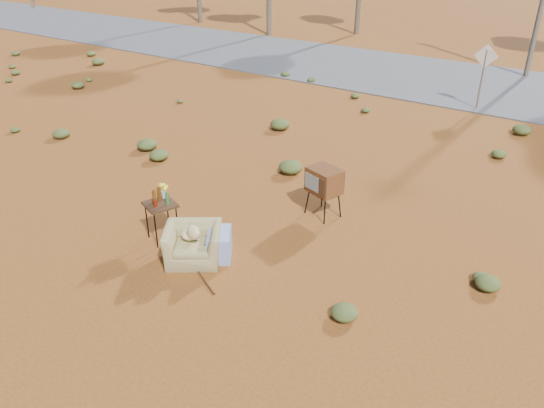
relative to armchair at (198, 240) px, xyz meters
The scene contains 8 objects.
ground 0.65m from the armchair, 44.58° to the left, with size 140.00×140.00×0.00m, color brown.
highway 15.35m from the armchair, 88.71° to the left, with size 140.00×7.00×0.04m, color #565659.
armchair is the anchor object (origin of this frame).
tv_unit 3.07m from the armchair, 68.29° to the left, with size 0.83×0.74×1.12m.
side_table 1.18m from the armchair, behind, with size 0.75×0.75×1.15m.
rusty_bar 0.66m from the armchair, 48.91° to the right, with size 0.04×0.04×1.42m, color #482313.
road_sign 12.52m from the armchair, 81.49° to the left, with size 0.78×0.06×2.19m.
scrub_patch 4.78m from the armchair, 95.75° to the left, with size 17.49×8.07×0.33m.
Camera 1 is at (5.60, -6.59, 5.77)m, focal length 35.00 mm.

